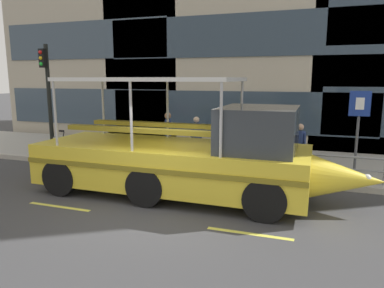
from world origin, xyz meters
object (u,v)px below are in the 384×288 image
object	(u,v)px
traffic_light_pole	(47,88)
pedestrian_mid_left	(196,134)
leaned_bicycle	(67,145)
parking_sign	(359,119)
pedestrian_near_bow	(300,143)
pedestrian_mid_right	(168,131)
duck_tour_boat	(188,157)

from	to	relation	value
traffic_light_pole	pedestrian_mid_left	distance (m)	6.28
leaned_bicycle	parking_sign	bearing A→B (deg)	1.52
parking_sign	pedestrian_near_bow	xyz separation A→B (m)	(-1.68, -0.05, -0.84)
pedestrian_mid_left	pedestrian_mid_right	bearing A→B (deg)	-160.34
pedestrian_mid_left	pedestrian_mid_right	distance (m)	1.05
parking_sign	pedestrian_mid_left	distance (m)	5.47
parking_sign	pedestrian_mid_right	size ratio (longest dim) A/B	1.49
pedestrian_mid_left	leaned_bicycle	bearing A→B (deg)	-171.31
traffic_light_pole	pedestrian_mid_right	size ratio (longest dim) A/B	2.44
pedestrian_near_bow	pedestrian_mid_right	bearing A→B (deg)	177.38
parking_sign	duck_tour_boat	xyz separation A→B (m)	(-4.43, -2.98, -0.90)
pedestrian_mid_right	traffic_light_pole	bearing A→B (deg)	-175.67
duck_tour_boat	pedestrian_mid_left	bearing A→B (deg)	105.25
pedestrian_mid_right	leaned_bicycle	bearing A→B (deg)	-174.01
traffic_light_pole	parking_sign	world-z (taller)	traffic_light_pole
traffic_light_pole	parking_sign	size ratio (longest dim) A/B	1.64
pedestrian_near_bow	pedestrian_mid_left	bearing A→B (deg)	171.29
traffic_light_pole	parking_sign	xyz separation A→B (m)	(11.40, 0.22, -0.82)
leaned_bicycle	pedestrian_mid_left	world-z (taller)	pedestrian_mid_left
duck_tour_boat	pedestrian_mid_left	xyz separation A→B (m)	(-0.95, 3.49, 0.09)
duck_tour_boat	pedestrian_mid_left	size ratio (longest dim) A/B	5.73
leaned_bicycle	pedestrian_mid_left	bearing A→B (deg)	8.69
duck_tour_boat	pedestrian_near_bow	bearing A→B (deg)	46.78
pedestrian_mid_left	parking_sign	bearing A→B (deg)	-5.45
pedestrian_near_bow	pedestrian_mid_left	size ratio (longest dim) A/B	0.98
traffic_light_pole	duck_tour_boat	xyz separation A→B (m)	(6.97, -2.76, -1.72)
parking_sign	pedestrian_near_bow	world-z (taller)	parking_sign
traffic_light_pole	pedestrian_near_bow	size ratio (longest dim) A/B	2.75
traffic_light_pole	pedestrian_mid_left	size ratio (longest dim) A/B	2.68
traffic_light_pole	duck_tour_boat	size ratio (longest dim) A/B	0.47
duck_tour_boat	leaned_bicycle	bearing A→B (deg)	156.31
pedestrian_mid_left	pedestrian_mid_right	size ratio (longest dim) A/B	0.91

